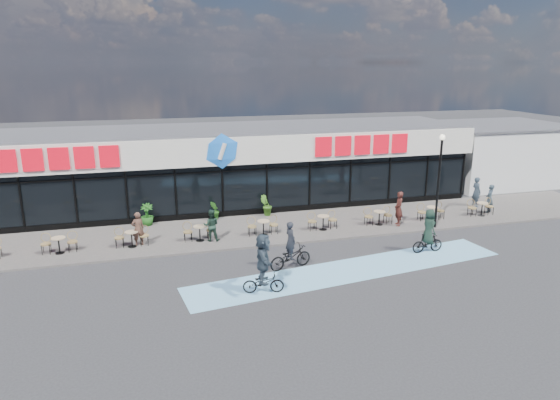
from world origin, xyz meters
name	(u,v)px	position (x,y,z in m)	size (l,w,h in m)	color
ground	(249,266)	(0.00, 0.00, 0.00)	(120.00, 120.00, 0.00)	#28282B
sidewalk	(231,232)	(0.00, 4.50, 0.05)	(44.00, 5.00, 0.10)	#57514D
bike_lane	(351,270)	(4.00, -1.50, 0.01)	(14.00, 2.20, 0.01)	#6FADD2
building	(215,166)	(0.00, 9.93, 2.34)	(30.60, 6.57, 4.75)	black
neighbour_building	(496,152)	(20.50, 11.00, 2.06)	(9.20, 7.20, 4.11)	silver
lamp_post	(439,173)	(10.27, 2.30, 2.98)	(0.28, 0.28, 4.80)	black
bistro_set_1	(59,243)	(-7.89, 3.52, 0.56)	(1.54, 0.62, 0.90)	tan
bistro_set_2	(132,237)	(-4.78, 3.52, 0.56)	(1.54, 0.62, 0.90)	tan
bistro_set_3	(200,231)	(-1.67, 3.52, 0.56)	(1.54, 0.62, 0.90)	tan
bistro_set_4	(263,226)	(1.44, 3.52, 0.56)	(1.54, 0.62, 0.90)	tan
bistro_set_5	(323,221)	(4.55, 3.52, 0.56)	(1.54, 0.62, 0.90)	tan
bistro_set_6	(378,216)	(7.67, 3.52, 0.56)	(1.54, 0.62, 0.90)	tan
bistro_set_7	(431,211)	(10.78, 3.52, 0.56)	(1.54, 0.62, 0.90)	tan
bistro_set_8	(481,207)	(13.89, 3.52, 0.56)	(1.54, 0.62, 0.90)	tan
potted_plant_left	(147,215)	(-4.06, 6.52, 0.68)	(0.65, 0.65, 1.16)	#1C4F16
potted_plant_mid	(215,210)	(-0.51, 6.52, 0.63)	(0.58, 0.47, 1.05)	#29641C
potted_plant_right	(266,205)	(2.34, 6.56, 0.68)	(0.64, 0.51, 1.16)	#35631C
patron_left	(138,229)	(-4.48, 3.57, 0.90)	(0.59, 0.38, 1.61)	#4D3227
patron_right	(211,225)	(-1.13, 3.30, 0.87)	(0.75, 0.58, 1.54)	#1B3125
pedestrian_a	(399,209)	(8.57, 3.09, 1.00)	(0.66, 0.43, 1.81)	#3E1A16
pedestrian_b	(476,192)	(14.75, 5.18, 0.97)	(0.64, 0.42, 1.75)	#2D3B46
pedestrian_c	(490,198)	(14.70, 3.91, 0.90)	(0.59, 0.38, 1.61)	#2B3944
cyclist_a	(290,253)	(1.63, -0.66, 0.66)	(2.02, 1.14, 2.05)	black
cyclist_b	(428,234)	(8.13, -0.53, 0.86)	(1.49, 0.78, 2.03)	black
cyclist_c	(263,265)	(0.02, -2.60, 1.12)	(1.61, 1.81, 2.32)	black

